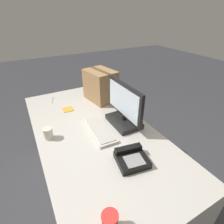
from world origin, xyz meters
The scene contains 10 objects.
ground_plane centered at (0.00, 0.00, 0.00)m, with size 12.00×12.00×0.00m, color #38383D.
office_desk centered at (0.00, 0.00, 0.36)m, with size 1.80×0.90×0.72m.
monitor centered at (0.05, 0.26, 0.87)m, with size 0.47×0.21×0.36m.
keyboard centered at (0.06, 0.03, 0.74)m, with size 0.41×0.17×0.03m.
desk_phone centered at (0.45, 0.08, 0.75)m, with size 0.22×0.22×0.07m.
paper_cup_left centered at (-0.05, -0.35, 0.77)m, with size 0.07×0.07×0.09m.
paper_cup_right centered at (0.75, -0.24, 0.78)m, with size 0.08×0.08×0.11m.
spoon centered at (-0.72, -0.18, 0.72)m, with size 0.15×0.06×0.00m.
cardboard_box centered at (-0.48, 0.30, 0.88)m, with size 0.36×0.30×0.33m.
sticky_note_pad centered at (-0.42, -0.10, 0.73)m, with size 0.10×0.10×0.01m.
Camera 1 is at (1.12, -0.43, 1.59)m, focal length 28.00 mm.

